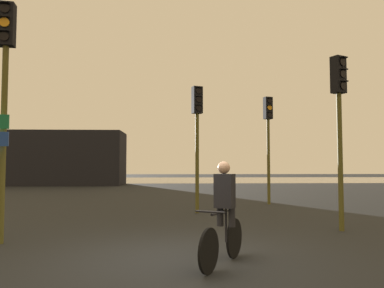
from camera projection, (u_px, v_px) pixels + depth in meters
The scene contains 8 objects.
ground_plane at pixel (175, 260), 6.13m from camera, with size 120.00×120.00×0.00m, color black.
water_strip at pixel (176, 180), 40.12m from camera, with size 80.00×16.00×0.01m, color gray.
distant_building at pixel (26, 158), 29.75m from camera, with size 15.40×4.00×4.24m, color black.
traffic_light_near_right at pixel (339, 108), 9.05m from camera, with size 0.40×0.42×4.21m.
traffic_light_far_right at pixel (268, 129), 15.14m from camera, with size 0.38×0.39×4.33m.
traffic_light_near_left at pixel (5, 76), 7.62m from camera, with size 0.35×0.36×4.90m.
traffic_light_center at pixel (197, 124), 12.41m from camera, with size 0.38×0.40×4.18m.
cyclist at pixel (224, 212), 5.91m from camera, with size 0.87×1.51×1.62m.
Camera 1 is at (0.01, -6.24, 1.56)m, focal length 35.00 mm.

